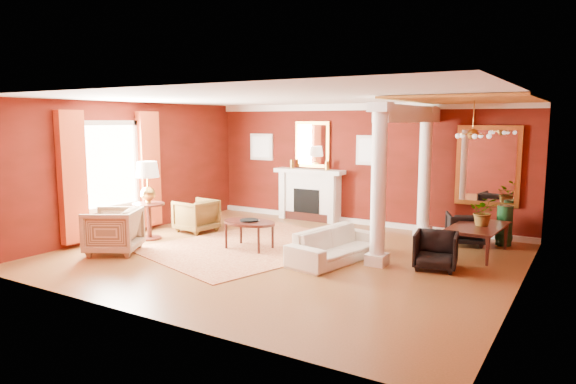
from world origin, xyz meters
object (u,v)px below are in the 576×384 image
Objects in this scene: armchair_leopard at (196,214)px; dining_table at (479,232)px; sofa at (336,240)px; armchair_stripe at (113,229)px; side_table at (148,186)px; coffee_table at (249,224)px.

armchair_leopard is 6.01m from dining_table.
armchair_stripe is (-3.85, -1.69, 0.09)m from sofa.
side_table is at bearing 113.84° from dining_table.
armchair_leopard is 2.27m from armchair_stripe.
armchair_stripe reaches higher than sofa.
dining_table is (5.89, 1.21, 0.03)m from armchair_leopard.
armchair_leopard is at bearing 92.29° from sofa.
armchair_stripe is at bearing -76.03° from side_table.
coffee_table is 0.71× the size of dining_table.
sofa is 1.83m from coffee_table.
coffee_table is at bearing 77.10° from armchair_leopard.
dining_table is at bearing 107.82° from armchair_leopard.
armchair_stripe is 0.60× the size of dining_table.
dining_table is at bearing 25.65° from coffee_table.
dining_table is (5.95, 3.48, -0.04)m from armchair_stripe.
sofa is 4.24m from side_table.
dining_table reaches higher than coffee_table.
armchair_leopard is 0.52× the size of dining_table.
armchair_leopard is 1.35m from side_table.
dining_table is at bearing 90.45° from armchair_stripe.
armchair_leopard is at bearing 71.47° from side_table.
armchair_stripe is 0.57× the size of side_table.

